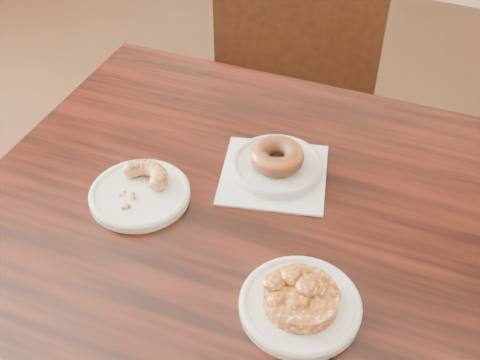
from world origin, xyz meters
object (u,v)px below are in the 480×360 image
at_px(chair_far, 291,77).
at_px(apple_fritter, 301,296).
at_px(cafe_table, 233,355).
at_px(cruller_fragment, 139,186).
at_px(glazed_donut, 277,156).

height_order(chair_far, apple_fritter, chair_far).
bearing_deg(apple_fritter, cafe_table, 145.09).
bearing_deg(cruller_fragment, cafe_table, 0.52).
height_order(cafe_table, chair_far, chair_far).
bearing_deg(cafe_table, apple_fritter, -36.93).
distance_m(apple_fritter, cruller_fragment, 0.33).
height_order(glazed_donut, apple_fritter, glazed_donut).
distance_m(chair_far, glazed_donut, 0.85).
height_order(chair_far, cruller_fragment, chair_far).
relative_size(chair_far, apple_fritter, 6.45).
xyz_separation_m(cafe_table, cruller_fragment, (-0.16, -0.00, 0.40)).
xyz_separation_m(cafe_table, chair_far, (-0.20, 0.90, 0.08)).
bearing_deg(chair_far, cruller_fragment, 71.78).
xyz_separation_m(chair_far, glazed_donut, (0.22, -0.75, 0.33)).
bearing_deg(cafe_table, chair_far, 100.85).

